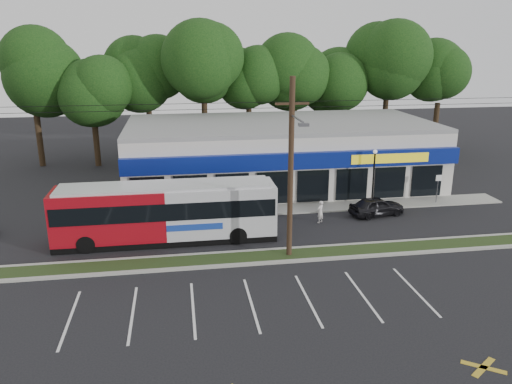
{
  "coord_description": "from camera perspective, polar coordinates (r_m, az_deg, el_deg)",
  "views": [
    {
      "loc": [
        -2.94,
        -24.41,
        11.74
      ],
      "look_at": [
        1.74,
        5.0,
        2.67
      ],
      "focal_mm": 35.0,
      "sensor_mm": 36.0,
      "label": 1
    }
  ],
  "objects": [
    {
      "name": "metrobus",
      "position": [
        30.56,
        -10.21,
        -2.16
      ],
      "size": [
        13.2,
        2.83,
        3.54
      ],
      "rotation": [
        0.0,
        0.0,
        -0.0
      ],
      "color": "maroon",
      "rests_on": "ground"
    },
    {
      "name": "curb_south",
      "position": [
        27.35,
        -2.03,
        -8.32
      ],
      "size": [
        40.0,
        0.25,
        0.14
      ],
      "primitive_type": "cube",
      "color": "#9E9E93",
      "rests_on": "ground"
    },
    {
      "name": "lamp_post",
      "position": [
        37.14,
        13.32,
        2.35
      ],
      "size": [
        0.3,
        0.3,
        4.25
      ],
      "color": "black",
      "rests_on": "ground"
    },
    {
      "name": "grass_strip",
      "position": [
        28.12,
        -2.24,
        -7.61
      ],
      "size": [
        40.0,
        1.6,
        0.12
      ],
      "primitive_type": "cube",
      "color": "#233214",
      "rests_on": "ground"
    },
    {
      "name": "car_dark",
      "position": [
        35.76,
        13.63,
        -1.59
      ],
      "size": [
        4.12,
        2.31,
        1.32
      ],
      "primitive_type": "imported",
      "rotation": [
        0.0,
        0.0,
        1.77
      ],
      "color": "black",
      "rests_on": "ground"
    },
    {
      "name": "sign_post",
      "position": [
        39.37,
        20.09,
        0.9
      ],
      "size": [
        0.45,
        0.1,
        2.23
      ],
      "color": "#59595E",
      "rests_on": "ground"
    },
    {
      "name": "pedestrian_a",
      "position": [
        33.61,
        7.35,
        -2.25
      ],
      "size": [
        0.67,
        0.63,
        1.53
      ],
      "primitive_type": "imported",
      "rotation": [
        0.0,
        0.0,
        3.8
      ],
      "color": "silver",
      "rests_on": "ground"
    },
    {
      "name": "pedestrian_b",
      "position": [
        35.05,
        -0.34,
        -1.28
      ],
      "size": [
        0.77,
        0.6,
        1.56
      ],
      "primitive_type": "imported",
      "rotation": [
        0.0,
        0.0,
        3.16
      ],
      "color": "#BEB0AB",
      "rests_on": "ground"
    },
    {
      "name": "curb_north",
      "position": [
        28.89,
        -2.45,
        -6.9
      ],
      "size": [
        40.0,
        0.25,
        0.14
      ],
      "primitive_type": "cube",
      "color": "#9E9E93",
      "rests_on": "ground"
    },
    {
      "name": "tree_line",
      "position": [
        50.99,
        -1.23,
        13.21
      ],
      "size": [
        46.76,
        6.76,
        11.83
      ],
      "color": "black",
      "rests_on": "ground"
    },
    {
      "name": "sidewalk",
      "position": [
        36.27,
        4.1,
        -1.9
      ],
      "size": [
        32.0,
        2.2,
        0.1
      ],
      "primitive_type": "cube",
      "color": "#9E9E93",
      "rests_on": "ground"
    },
    {
      "name": "utility_pole",
      "position": [
        26.74,
        3.69,
        3.23
      ],
      "size": [
        50.0,
        2.77,
        10.0
      ],
      "color": "black",
      "rests_on": "ground"
    },
    {
      "name": "strip_mall",
      "position": [
        42.19,
        2.72,
        4.49
      ],
      "size": [
        25.0,
        12.55,
        5.3
      ],
      "color": "silver",
      "rests_on": "ground"
    },
    {
      "name": "ground",
      "position": [
        27.24,
        -1.99,
        -8.59
      ],
      "size": [
        120.0,
        120.0,
        0.0
      ],
      "primitive_type": "plane",
      "color": "black",
      "rests_on": "ground"
    }
  ]
}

